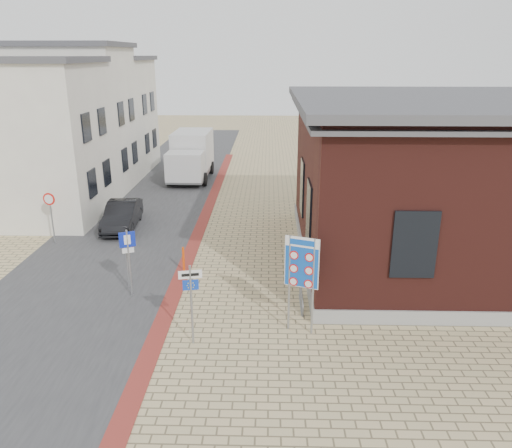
% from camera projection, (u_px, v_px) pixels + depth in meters
% --- Properties ---
extents(ground, '(120.00, 120.00, 0.00)m').
position_uv_depth(ground, '(220.00, 338.00, 15.54)').
color(ground, tan).
rests_on(ground, ground).
extents(road_strip, '(7.00, 60.00, 0.02)m').
position_uv_depth(road_strip, '(152.00, 202.00, 29.87)').
color(road_strip, '#38383A').
rests_on(road_strip, ground).
extents(curb_strip, '(0.60, 40.00, 0.02)m').
position_uv_depth(curb_strip, '(199.00, 230.00, 25.05)').
color(curb_strip, maroon).
rests_on(curb_strip, ground).
extents(brick_building, '(13.00, 13.00, 6.80)m').
position_uv_depth(brick_building, '(449.00, 178.00, 20.82)').
color(brick_building, gray).
rests_on(brick_building, ground).
extents(townhouse_near, '(7.40, 6.40, 8.30)m').
position_uv_depth(townhouse_near, '(29.00, 140.00, 25.83)').
color(townhouse_near, silver).
rests_on(townhouse_near, ground).
extents(townhouse_mid, '(7.40, 6.40, 9.10)m').
position_uv_depth(townhouse_mid, '(71.00, 118.00, 31.38)').
color(townhouse_mid, silver).
rests_on(townhouse_mid, ground).
extents(townhouse_far, '(7.40, 6.40, 8.30)m').
position_uv_depth(townhouse_far, '(102.00, 114.00, 37.19)').
color(townhouse_far, silver).
rests_on(townhouse_far, ground).
extents(bike_rack, '(0.08, 1.80, 0.60)m').
position_uv_depth(bike_rack, '(301.00, 299.00, 17.48)').
color(bike_rack, slate).
rests_on(bike_rack, ground).
extents(sedan, '(1.77, 4.23, 1.36)m').
position_uv_depth(sedan, '(122.00, 215.00, 25.17)').
color(sedan, black).
rests_on(sedan, ground).
extents(box_truck, '(2.73, 6.22, 3.23)m').
position_uv_depth(box_truck, '(191.00, 155.00, 34.97)').
color(box_truck, slate).
rests_on(box_truck, ground).
extents(border_sign, '(1.04, 0.43, 3.19)m').
position_uv_depth(border_sign, '(302.00, 264.00, 15.21)').
color(border_sign, gray).
rests_on(border_sign, ground).
extents(essen_sign, '(0.69, 0.18, 2.58)m').
position_uv_depth(essen_sign, '(191.00, 292.00, 14.72)').
color(essen_sign, gray).
rests_on(essen_sign, ground).
extents(parking_sign, '(0.54, 0.25, 2.56)m').
position_uv_depth(parking_sign, '(128.00, 251.00, 17.69)').
color(parking_sign, gray).
rests_on(parking_sign, ground).
extents(yield_sign, '(0.74, 0.24, 2.10)m').
position_uv_depth(yield_sign, '(126.00, 248.00, 18.44)').
color(yield_sign, gray).
rests_on(yield_sign, ground).
extents(speed_sign, '(0.58, 0.11, 2.45)m').
position_uv_depth(speed_sign, '(51.00, 210.00, 22.79)').
color(speed_sign, gray).
rests_on(speed_sign, ground).
extents(bollard, '(0.11, 0.11, 1.05)m').
position_uv_depth(bollard, '(184.00, 259.00, 20.15)').
color(bollard, '#E84A0C').
rests_on(bollard, ground).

